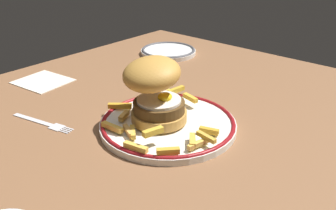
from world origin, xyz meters
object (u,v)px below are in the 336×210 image
dinner_plate (168,123)px  napkin (43,81)px  side_plate (168,51)px  burger (156,89)px  fork (43,123)px

dinner_plate → napkin: size_ratio=2.11×
side_plate → napkin: bearing=167.2°
burger → fork: size_ratio=0.84×
side_plate → fork: side_plate is taller
side_plate → fork: bearing=-167.7°
fork → side_plate: bearing=12.3°
dinner_plate → burger: bearing=124.0°
burger → fork: burger is taller
side_plate → napkin: 37.40cm
dinner_plate → side_plate: 44.58cm
dinner_plate → side_plate: (33.68, 29.20, -0.00)cm
dinner_plate → side_plate: size_ratio=1.56×
fork → burger: bearing=-52.3°
napkin → fork: bearing=-121.5°
burger → napkin: size_ratio=1.02×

